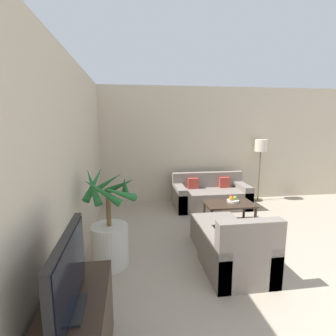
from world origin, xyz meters
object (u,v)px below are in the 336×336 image
object	(u,v)px
floor_lamp	(261,150)
armchair	(237,254)
television	(68,275)
apple_green	(235,198)
sofa_loveseat	(211,196)
fruit_bowl	(233,201)
apple_red	(231,197)
ottoman	(215,230)
coffee_table	(229,206)
potted_palm	(110,233)
orange_fruit	(231,198)

from	to	relation	value
floor_lamp	armchair	bearing A→B (deg)	-121.25
television	apple_green	distance (m)	3.78
sofa_loveseat	fruit_bowl	xyz separation A→B (m)	(0.14, -0.93, 0.16)
sofa_loveseat	apple_red	bearing A→B (deg)	-81.55
armchair	ottoman	world-z (taller)	armchair
apple_green	armchair	bearing A→B (deg)	-111.45
coffee_table	fruit_bowl	size ratio (longest dim) A/B	4.04
floor_lamp	potted_palm	bearing A→B (deg)	-143.69
apple_red	ottoman	distance (m)	1.06
television	fruit_bowl	size ratio (longest dim) A/B	3.83
armchair	potted_palm	bearing A→B (deg)	163.77
television	floor_lamp	world-z (taller)	floor_lamp
coffee_table	orange_fruit	world-z (taller)	orange_fruit
floor_lamp	fruit_bowl	world-z (taller)	floor_lamp
sofa_loveseat	fruit_bowl	bearing A→B (deg)	-81.52
potted_palm	floor_lamp	distance (m)	4.26
sofa_loveseat	coffee_table	bearing A→B (deg)	-87.43
sofa_loveseat	coffee_table	world-z (taller)	sofa_loveseat
television	orange_fruit	bearing A→B (deg)	51.74
sofa_loveseat	orange_fruit	world-z (taller)	sofa_loveseat
fruit_bowl	ottoman	xyz separation A→B (m)	(-0.60, -0.77, -0.22)
potted_palm	armchair	distance (m)	1.66
floor_lamp	apple_green	size ratio (longest dim) A/B	19.19
apple_red	floor_lamp	bearing A→B (deg)	45.47
sofa_loveseat	orange_fruit	xyz separation A→B (m)	(0.10, -0.95, 0.22)
potted_palm	sofa_loveseat	world-z (taller)	potted_palm
television	potted_palm	xyz separation A→B (m)	(0.12, 1.70, -0.47)
television	ottoman	xyz separation A→B (m)	(1.72, 2.14, -0.72)
potted_palm	coffee_table	distance (m)	2.40
floor_lamp	coffee_table	bearing A→B (deg)	-133.51
ottoman	orange_fruit	bearing A→B (deg)	53.31
coffee_table	apple_green	size ratio (longest dim) A/B	11.76
fruit_bowl	coffee_table	bearing A→B (deg)	-147.07
coffee_table	fruit_bowl	world-z (taller)	fruit_bowl
sofa_loveseat	ottoman	size ratio (longest dim) A/B	2.41
television	sofa_loveseat	world-z (taller)	television
potted_palm	floor_lamp	world-z (taller)	floor_lamp
potted_palm	orange_fruit	world-z (taller)	potted_palm
fruit_bowl	television	bearing A→B (deg)	-128.63
floor_lamp	orange_fruit	bearing A→B (deg)	-133.32
floor_lamp	fruit_bowl	xyz separation A→B (m)	(-1.17, -1.27, -0.81)
coffee_table	apple_red	size ratio (longest dim) A/B	12.67
floor_lamp	armchair	world-z (taller)	floor_lamp
armchair	apple_red	bearing A→B (deg)	70.90
apple_red	sofa_loveseat	bearing A→B (deg)	98.45
coffee_table	floor_lamp	bearing A→B (deg)	46.49
fruit_bowl	apple_green	distance (m)	0.07
sofa_loveseat	fruit_bowl	distance (m)	0.96
armchair	television	bearing A→B (deg)	-144.05
coffee_table	potted_palm	bearing A→B (deg)	-151.48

